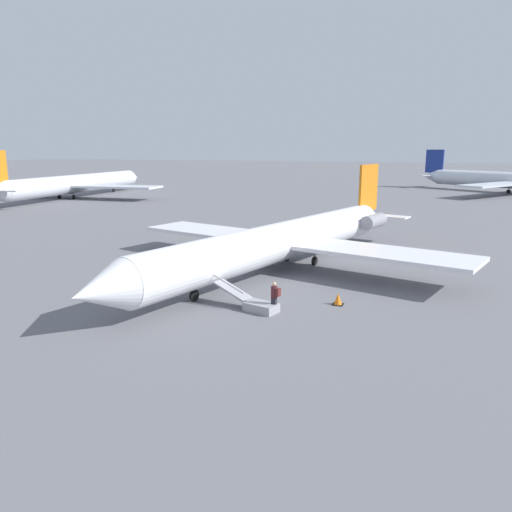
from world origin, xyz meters
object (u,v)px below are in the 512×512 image
object	(u,v)px
airplane_main	(288,239)
airplane_far_center	(75,184)
boarding_stairs	(255,304)
passenger	(275,295)

from	to	relation	value
airplane_main	airplane_far_center	world-z (taller)	airplane_far_center
airplane_main	airplane_far_center	xyz separation A→B (m)	(-37.33, -52.89, 0.35)
airplane_far_center	boarding_stairs	size ratio (longest dim) A/B	10.60
airplane_main	boarding_stairs	xyz separation A→B (m)	(10.36, 1.48, -1.81)
airplane_main	passenger	world-z (taller)	airplane_main
airplane_main	airplane_far_center	bearing A→B (deg)	-111.25
airplane_main	airplane_far_center	distance (m)	64.74
airplane_main	airplane_far_center	size ratio (longest dim) A/B	0.80
airplane_far_center	passenger	xyz separation A→B (m)	(47.70, 55.52, -1.54)
boarding_stairs	passenger	bearing A→B (deg)	-166.26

